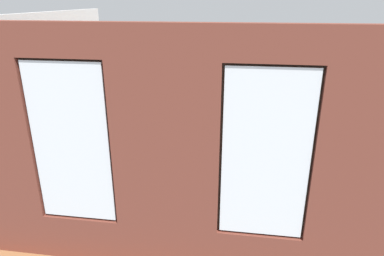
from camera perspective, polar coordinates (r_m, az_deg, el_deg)
ground_plane at (r=7.08m, az=0.54°, el=-7.88°), size 6.28×5.95×0.10m
brick_wall_with_windows at (r=4.09m, az=-4.44°, el=-5.72°), size 5.68×0.30×3.12m
white_wall_right at (r=7.21m, az=-22.28°, el=4.85°), size 0.10×4.95×3.12m
couch_by_window at (r=5.27m, az=-3.68°, el=-14.18°), size 1.75×0.87×0.80m
couch_left at (r=6.87m, az=18.48°, el=-6.46°), size 0.99×2.10×0.80m
coffee_table at (r=7.16m, az=0.68°, el=-3.90°), size 1.32×0.80×0.41m
cup_ceramic at (r=7.07m, az=-2.65°, el=-3.40°), size 0.08×0.08×0.09m
candle_jar at (r=7.11m, az=0.68°, el=-3.12°), size 0.08×0.08×0.11m
remote_silver at (r=7.01m, az=1.36°, el=-3.91°), size 0.17×0.12×0.02m
remote_gray at (r=7.24m, az=-0.51°, el=-3.06°), size 0.07×0.17×0.02m
media_console at (r=7.92m, az=-17.28°, el=-3.18°), size 1.02×0.42×0.52m
tv_flatscreen at (r=7.69m, az=-17.77°, el=1.17°), size 1.09×0.20×0.75m
papasan_chair at (r=8.31m, az=-0.60°, el=0.19°), size 1.01×1.01×0.66m
potted_plant_corner_near_left at (r=8.68m, az=17.60°, el=1.94°), size 0.74×0.85×1.29m
potted_plant_corner_far_left at (r=5.14m, az=23.94°, el=-13.29°), size 0.61×0.61×0.97m
potted_plant_beside_window_right at (r=5.47m, az=-17.18°, el=-11.60°), size 0.45×0.45×0.79m
potted_plant_by_left_couch at (r=8.15m, az=14.10°, el=-1.88°), size 0.33×0.33×0.42m
potted_plant_mid_room_small at (r=7.26m, az=7.58°, el=-3.56°), size 0.35×0.35×0.57m
potted_plant_foreground_right at (r=9.06m, az=-11.57°, el=2.71°), size 0.87×0.82×1.00m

